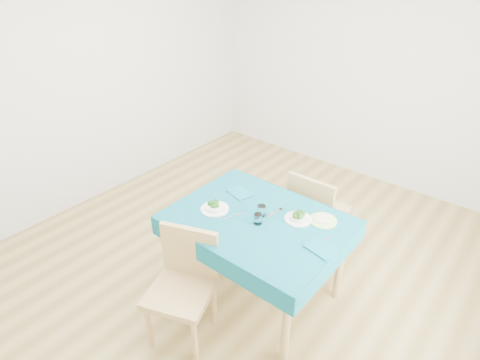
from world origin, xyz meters
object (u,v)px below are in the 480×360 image
Objects in this scene: side_plate at (323,221)px; bowl_far at (298,216)px; table at (257,258)px; bowl_near at (215,206)px; chair_far at (320,199)px; chair_near at (179,281)px.

bowl_far is at bearing -146.15° from side_plate.
bowl_near reaches higher than table.
bowl_near is 0.83m from side_plate.
chair_near is at bearing 79.77° from chair_far.
table is 0.51m from bowl_far.
chair_near is (-0.16, -0.68, 0.16)m from table.
side_plate is (0.39, 0.28, 0.38)m from table.
side_plate reaches higher than table.
chair_far is at bearing 103.64° from bowl_far.
chair_near reaches higher than bowl_far.
bowl_far is at bearing 27.38° from bowl_near.
chair_far reaches higher than bowl_near.
bowl_near is 0.64m from bowl_far.
chair_far is (0.24, 1.50, 0.01)m from chair_near.
table is 0.62m from side_plate.
bowl_far reaches higher than side_plate.
bowl_far is at bearing 36.97° from table.
chair_near reaches higher than bowl_near.
side_plate is (0.31, -0.54, 0.21)m from chair_far.
chair_far is 5.01× the size of bowl_near.
chair_near is at bearing -119.91° from side_plate.
table is at bearing 83.16° from chair_far.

